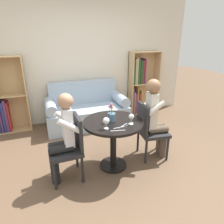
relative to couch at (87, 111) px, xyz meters
The scene contains 17 objects.
ground_plane 1.64m from the couch, 90.00° to the right, with size 16.00×16.00×0.00m, color brown.
back_wall 1.12m from the couch, 90.00° to the left, with size 5.20×0.05×2.70m.
round_table 1.63m from the couch, 90.00° to the right, with size 0.85×0.85×0.74m.
couch is the anchor object (origin of this frame).
bookshelf_left 1.67m from the couch, behind, with size 0.73×0.28×1.50m.
bookshelf_right 1.50m from the couch, 10.60° to the left, with size 0.73×0.28×1.50m.
chair_left 1.76m from the couch, 110.69° to the right, with size 0.43×0.43×0.90m.
chair_right 1.69m from the couch, 68.48° to the right, with size 0.47×0.47×0.90m.
person_left 1.81m from the couch, 113.44° to the right, with size 0.42×0.34×1.21m.
person_right 1.78m from the couch, 66.10° to the right, with size 0.44×0.37×1.28m.
wine_glass_left 1.88m from the couch, 95.32° to the right, with size 0.09×0.09×0.15m.
wine_glass_right 1.87m from the couch, 83.84° to the right, with size 0.07×0.07×0.15m.
flower_vase 1.67m from the couch, 90.65° to the right, with size 0.11×0.11×0.27m.
knife_left_setting 1.85m from the couch, 87.83° to the right, with size 0.17×0.11×0.00m.
fork_left_setting 1.84m from the couch, 85.05° to the right, with size 0.17×0.10×0.00m.
knife_right_setting 1.88m from the couch, 89.55° to the right, with size 0.19×0.02×0.00m.
fork_right_setting 1.95m from the couch, 91.46° to the right, with size 0.19×0.05×0.00m.
Camera 1 is at (-0.91, -2.37, 1.87)m, focal length 32.00 mm.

